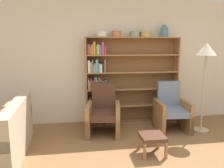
# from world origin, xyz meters

# --- Properties ---
(wall_back) EXTENTS (12.00, 0.06, 2.75)m
(wall_back) POSITION_xyz_m (0.00, 2.52, 1.38)
(wall_back) COLOR beige
(wall_back) RESTS_ON ground
(bookshelf) EXTENTS (2.06, 0.30, 1.92)m
(bookshelf) POSITION_xyz_m (-0.18, 2.35, 0.94)
(bookshelf) COLOR olive
(bookshelf) RESTS_ON ground
(bowl_sage) EXTENTS (0.26, 0.26, 0.10)m
(bowl_sage) POSITION_xyz_m (-0.66, 2.33, 1.98)
(bowl_sage) COLOR silver
(bowl_sage) RESTS_ON bookshelf
(bowl_stoneware) EXTENTS (0.21, 0.21, 0.12)m
(bowl_stoneware) POSITION_xyz_m (-0.33, 2.33, 1.99)
(bowl_stoneware) COLOR #C67547
(bowl_stoneware) RESTS_ON bookshelf
(bowl_slate) EXTENTS (0.23, 0.23, 0.12)m
(bowl_slate) POSITION_xyz_m (0.07, 2.33, 1.99)
(bowl_slate) COLOR gray
(bowl_slate) RESTS_ON bookshelf
(bowl_terracotta) EXTENTS (0.27, 0.27, 0.12)m
(bowl_terracotta) POSITION_xyz_m (0.30, 2.33, 1.98)
(bowl_terracotta) COLOR tan
(bowl_terracotta) RESTS_ON bookshelf
(vase_tall) EXTENTS (0.16, 0.16, 0.26)m
(vase_tall) POSITION_xyz_m (0.73, 2.33, 2.03)
(vase_tall) COLOR slate
(vase_tall) RESTS_ON bookshelf
(couch) EXTENTS (0.92, 1.74, 0.87)m
(couch) POSITION_xyz_m (-2.39, 1.07, 0.31)
(couch) COLOR tan
(couch) RESTS_ON ground
(armchair_leather) EXTENTS (0.74, 0.77, 0.98)m
(armchair_leather) POSITION_xyz_m (-0.68, 1.80, 0.41)
(armchair_leather) COLOR olive
(armchair_leather) RESTS_ON ground
(armchair_cushioned) EXTENTS (0.68, 0.71, 0.98)m
(armchair_cushioned) POSITION_xyz_m (0.74, 1.80, 0.41)
(armchair_cushioned) COLOR olive
(armchair_cushioned) RESTS_ON ground
(floor_lamp) EXTENTS (0.38, 0.38, 1.79)m
(floor_lamp) POSITION_xyz_m (1.33, 1.63, 1.54)
(floor_lamp) COLOR tan
(floor_lamp) RESTS_ON ground
(footstool) EXTENTS (0.38, 0.38, 0.33)m
(footstool) POSITION_xyz_m (-0.00, 0.81, 0.27)
(footstool) COLOR olive
(footstool) RESTS_ON ground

